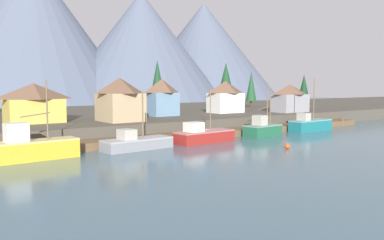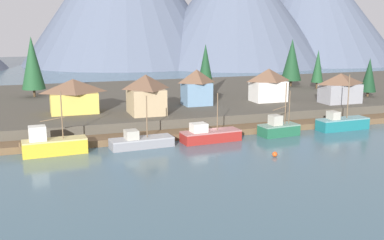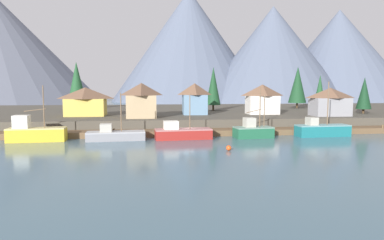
% 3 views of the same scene
% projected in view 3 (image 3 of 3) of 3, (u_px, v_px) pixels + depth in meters
% --- Properties ---
extents(ground_plane, '(400.00, 400.00, 1.00)m').
position_uv_depth(ground_plane, '(177.00, 126.00, 76.06)').
color(ground_plane, '#476675').
extents(dock, '(80.00, 4.00, 1.60)m').
position_uv_depth(dock, '(185.00, 133.00, 58.16)').
color(dock, brown).
rests_on(dock, ground_plane).
extents(shoreline_bank, '(400.00, 56.00, 2.50)m').
position_uv_depth(shoreline_bank, '(174.00, 114.00, 87.74)').
color(shoreline_bank, '#4C473D').
rests_on(shoreline_bank, ground_plane).
extents(mountain_central_peak, '(96.29, 96.29, 68.10)m').
position_uv_depth(mountain_central_peak, '(189.00, 46.00, 207.67)').
color(mountain_central_peak, slate).
rests_on(mountain_central_peak, ground_plane).
extents(mountain_east_peak, '(84.28, 84.28, 54.25)m').
position_uv_depth(mountain_east_peak, '(272.00, 55.00, 191.11)').
color(mountain_east_peak, slate).
rests_on(mountain_east_peak, ground_plane).
extents(mountain_far_ridge, '(87.19, 87.19, 54.65)m').
position_uv_depth(mountain_far_ridge, '(338.00, 56.00, 201.13)').
color(mountain_far_ridge, slate).
rests_on(mountain_far_ridge, ground_plane).
extents(fishing_boat_yellow, '(8.66, 3.07, 8.67)m').
position_uv_depth(fishing_boat_yellow, '(35.00, 133.00, 51.61)').
color(fishing_boat_yellow, gold).
rests_on(fishing_boat_yellow, ground_plane).
extents(fishing_boat_grey, '(9.28, 3.59, 7.50)m').
position_uv_depth(fishing_boat_grey, '(115.00, 135.00, 52.85)').
color(fishing_boat_grey, gray).
rests_on(fishing_boat_grey, ground_plane).
extents(fishing_boat_red, '(9.29, 3.65, 7.40)m').
position_uv_depth(fishing_boat_red, '(182.00, 133.00, 54.07)').
color(fishing_boat_red, maroon).
rests_on(fishing_boat_red, ground_plane).
extents(fishing_boat_green, '(6.54, 3.54, 8.48)m').
position_uv_depth(fishing_boat_green, '(253.00, 131.00, 55.53)').
color(fishing_boat_green, '#1E5B3D').
rests_on(fishing_boat_green, ground_plane).
extents(fishing_boat_teal, '(9.20, 3.13, 9.34)m').
position_uv_depth(fishing_boat_teal, '(322.00, 130.00, 57.22)').
color(fishing_boat_teal, '#196B70').
rests_on(fishing_boat_teal, ground_plane).
extents(house_white, '(6.92, 4.64, 6.51)m').
position_uv_depth(house_white, '(262.00, 99.00, 73.39)').
color(house_white, silver).
rests_on(house_white, shoreline_bank).
extents(house_yellow, '(8.27, 5.48, 5.88)m').
position_uv_depth(house_yellow, '(86.00, 101.00, 68.67)').
color(house_yellow, gold).
rests_on(house_yellow, shoreline_bank).
extents(house_blue, '(5.33, 4.55, 6.76)m').
position_uv_depth(house_blue, '(195.00, 99.00, 72.08)').
color(house_blue, '#6689A8').
rests_on(house_blue, shoreline_bank).
extents(house_tan, '(5.91, 7.02, 6.74)m').
position_uv_depth(house_tan, '(142.00, 100.00, 65.10)').
color(house_tan, tan).
rests_on(house_tan, shoreline_bank).
extents(house_grey, '(7.78, 4.60, 5.79)m').
position_uv_depth(house_grey, '(330.00, 102.00, 68.53)').
color(house_grey, gray).
rests_on(house_grey, shoreline_bank).
extents(conifer_near_left, '(4.84, 4.84, 12.70)m').
position_uv_depth(conifer_near_left, '(77.00, 82.00, 88.96)').
color(conifer_near_left, '#4C3823').
rests_on(conifer_near_left, shoreline_bank).
extents(conifer_near_right, '(2.79, 2.79, 9.22)m').
position_uv_depth(conifer_near_right, '(320.00, 89.00, 88.75)').
color(conifer_near_right, '#4C3823').
rests_on(conifer_near_right, shoreline_bank).
extents(conifer_mid_left, '(4.97, 4.97, 11.68)m').
position_uv_depth(conifer_mid_left, '(298.00, 85.00, 94.10)').
color(conifer_mid_left, '#4C3823').
rests_on(conifer_mid_left, shoreline_bank).
extents(conifer_mid_right, '(3.72, 3.72, 11.04)m').
position_uv_depth(conifer_mid_right, '(213.00, 86.00, 84.38)').
color(conifer_mid_right, '#4C3823').
rests_on(conifer_mid_right, shoreline_bank).
extents(conifer_back_left, '(3.25, 3.25, 8.14)m').
position_uv_depth(conifer_back_left, '(364.00, 93.00, 74.70)').
color(conifer_back_left, '#4C3823').
rests_on(conifer_back_left, shoreline_bank).
extents(channel_buoy, '(0.70, 0.70, 0.70)m').
position_uv_depth(channel_buoy, '(229.00, 148.00, 44.20)').
color(channel_buoy, '#E04C19').
rests_on(channel_buoy, ground_plane).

